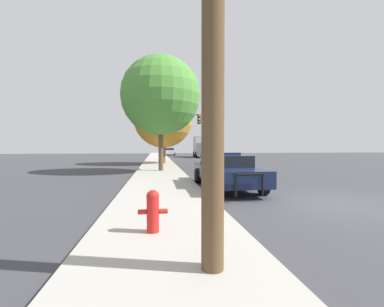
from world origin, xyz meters
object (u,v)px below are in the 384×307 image
at_px(tree_sidewalk_near, 161,96).
at_px(tree_sidewalk_mid, 163,118).
at_px(box_truck, 202,146).
at_px(traffic_light, 179,127).
at_px(car_background_distant, 170,151).
at_px(fire_hydrant, 153,210).
at_px(police_car, 226,170).

relative_size(tree_sidewalk_near, tree_sidewalk_mid, 1.07).
height_order(box_truck, tree_sidewalk_near, tree_sidewalk_near).
xyz_separation_m(traffic_light, box_truck, (4.99, 15.02, -1.81)).
relative_size(traffic_light, box_truck, 0.72).
xyz_separation_m(traffic_light, tree_sidewalk_mid, (-1.53, 0.02, 0.84)).
bearing_deg(car_background_distant, tree_sidewalk_mid, -91.49).
xyz_separation_m(car_background_distant, box_truck, (4.65, -9.12, 0.99)).
bearing_deg(fire_hydrant, police_car, 61.95).
bearing_deg(traffic_light, fire_hydrant, -96.56).
xyz_separation_m(police_car, tree_sidewalk_mid, (-2.19, 14.26, 3.63)).
relative_size(traffic_light, car_background_distant, 1.01).
bearing_deg(box_truck, traffic_light, 75.41).
distance_m(traffic_light, box_truck, 15.93).
bearing_deg(tree_sidewalk_near, fire_hydrant, -91.74).
relative_size(police_car, tree_sidewalk_near, 0.71).
distance_m(traffic_light, tree_sidewalk_mid, 1.75).
xyz_separation_m(fire_hydrant, tree_sidewalk_near, (0.37, 12.23, 4.50)).
bearing_deg(fire_hydrant, box_truck, 78.20).
bearing_deg(box_truck, police_car, 85.37).
height_order(traffic_light, tree_sidewalk_mid, tree_sidewalk_mid).
distance_m(box_truck, tree_sidewalk_mid, 16.57).
xyz_separation_m(tree_sidewalk_near, tree_sidewalk_mid, (0.37, 7.53, -0.67)).
bearing_deg(traffic_light, tree_sidewalk_near, -104.19).
bearing_deg(car_background_distant, traffic_light, -87.86).
bearing_deg(box_truck, fire_hydrant, 81.98).
height_order(car_background_distant, tree_sidewalk_mid, tree_sidewalk_mid).
xyz_separation_m(car_background_distant, tree_sidewalk_near, (-2.24, -31.65, 4.31)).
xyz_separation_m(police_car, car_background_distant, (-0.33, 38.38, -0.01)).
bearing_deg(car_background_distant, police_car, -86.58).
distance_m(police_car, traffic_light, 14.53).
relative_size(fire_hydrant, tree_sidewalk_near, 0.11).
distance_m(police_car, tree_sidewalk_mid, 14.87).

